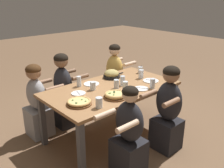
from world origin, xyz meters
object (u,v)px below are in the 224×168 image
(empty_plate_c, at_px, (92,84))
(cocktail_glass_blue, at_px, (140,70))
(pizza_board_main, at_px, (115,95))
(drinking_glass_d, at_px, (125,87))
(diner_far_midleft, at_px, (64,93))
(empty_plate_d, at_px, (78,93))
(drinking_glass_e, at_px, (116,85))
(diner_near_midright, at_px, (168,112))
(drinking_glass_h, at_px, (152,84))
(drinking_glass_f, at_px, (79,82))
(diner_far_left, at_px, (37,103))
(pizza_board_second, at_px, (79,102))
(drinking_glass_a, at_px, (123,81))
(drinking_glass_g, at_px, (141,75))
(diner_near_midleft, at_px, (129,136))
(empty_plate_a, at_px, (151,81))
(empty_plate_b, at_px, (141,89))
(diner_far_right, at_px, (115,78))
(drinking_glass_c, at_px, (93,86))
(drinking_glass_b, at_px, (99,103))
(skillet_bowl, at_px, (112,74))

(empty_plate_c, relative_size, cocktail_glass_blue, 1.76)
(pizza_board_main, distance_m, cocktail_glass_blue, 1.09)
(pizza_board_main, relative_size, drinking_glass_d, 2.02)
(diner_far_midleft, bearing_deg, empty_plate_c, 25.24)
(empty_plate_d, xyz_separation_m, drinking_glass_e, (0.50, -0.19, 0.05))
(diner_near_midright, bearing_deg, drinking_glass_h, -12.60)
(empty_plate_c, relative_size, drinking_glass_e, 1.78)
(drinking_glass_f, height_order, diner_far_left, diner_far_left)
(pizza_board_main, distance_m, drinking_glass_e, 0.32)
(pizza_board_second, distance_m, empty_plate_c, 0.68)
(drinking_glass_a, distance_m, drinking_glass_g, 0.43)
(diner_near_midleft, bearing_deg, empty_plate_a, -62.05)
(drinking_glass_g, distance_m, diner_far_midleft, 1.21)
(empty_plate_b, distance_m, empty_plate_d, 0.85)
(diner_far_midleft, bearing_deg, empty_plate_b, 29.81)
(pizza_board_main, relative_size, empty_plate_a, 1.29)
(empty_plate_c, height_order, drinking_glass_d, drinking_glass_d)
(pizza_board_second, distance_m, drinking_glass_g, 1.25)
(pizza_board_main, distance_m, diner_far_right, 1.39)
(empty_plate_d, bearing_deg, empty_plate_a, -16.40)
(diner_far_midleft, bearing_deg, empty_plate_a, 45.61)
(pizza_board_second, distance_m, empty_plate_b, 0.93)
(drinking_glass_c, xyz_separation_m, diner_far_left, (-0.53, 0.62, -0.30))
(cocktail_glass_blue, xyz_separation_m, drinking_glass_g, (-0.19, -0.19, 0.01))
(drinking_glass_h, xyz_separation_m, diner_far_right, (0.33, 1.12, -0.28))
(drinking_glass_g, bearing_deg, drinking_glass_f, 158.84)
(drinking_glass_b, bearing_deg, drinking_glass_f, 72.51)
(drinking_glass_d, xyz_separation_m, drinking_glass_e, (0.00, 0.17, -0.01))
(drinking_glass_e, bearing_deg, empty_plate_b, -46.59)
(diner_far_midleft, height_order, diner_far_left, diner_far_midleft)
(empty_plate_a, relative_size, drinking_glass_d, 1.57)
(drinking_glass_c, distance_m, drinking_glass_f, 0.24)
(pizza_board_main, xyz_separation_m, cocktail_glass_blue, (0.99, 0.47, 0.01))
(pizza_board_second, height_order, empty_plate_a, pizza_board_second)
(drinking_glass_e, xyz_separation_m, diner_far_left, (-0.80, 0.79, -0.30))
(empty_plate_a, bearing_deg, skillet_bowl, 122.86)
(pizza_board_second, bearing_deg, diner_near_midright, -30.71)
(pizza_board_second, bearing_deg, empty_plate_b, -10.36)
(skillet_bowl, height_order, empty_plate_c, skillet_bowl)
(drinking_glass_e, distance_m, diner_far_midleft, 0.91)
(skillet_bowl, xyz_separation_m, diner_far_left, (-1.05, 0.42, -0.30))
(empty_plate_c, distance_m, cocktail_glass_blue, 0.92)
(empty_plate_a, height_order, drinking_glass_f, drinking_glass_f)
(pizza_board_second, relative_size, diner_far_midleft, 0.26)
(pizza_board_main, bearing_deg, cocktail_glass_blue, 25.30)
(drinking_glass_c, height_order, diner_far_right, diner_far_right)
(cocktail_glass_blue, relative_size, diner_near_midright, 0.11)
(pizza_board_main, distance_m, diner_near_midright, 0.72)
(diner_far_right, bearing_deg, drinking_glass_c, -57.43)
(cocktail_glass_blue, relative_size, drinking_glass_e, 1.01)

